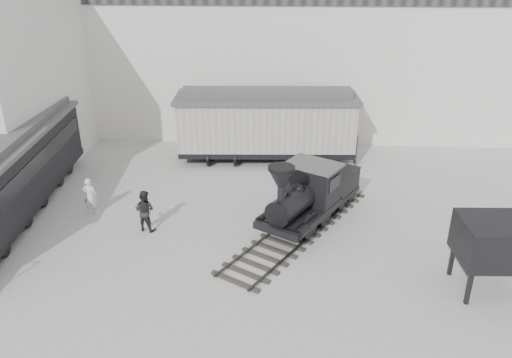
# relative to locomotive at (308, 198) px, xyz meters

# --- Properties ---
(ground) EXTENTS (90.00, 90.00, 0.00)m
(ground) POSITION_rel_locomotive_xyz_m (-1.58, -3.94, -1.23)
(ground) COLOR #9E9E9B
(north_wall) EXTENTS (34.00, 2.51, 11.00)m
(north_wall) POSITION_rel_locomotive_xyz_m (-1.58, 11.05, 4.33)
(north_wall) COLOR silver
(north_wall) RESTS_ON ground
(locomotive) EXTENTS (6.59, 9.12, 3.32)m
(locomotive) POSITION_rel_locomotive_xyz_m (0.00, 0.00, 0.00)
(locomotive) COLOR black
(locomotive) RESTS_ON ground
(boxcar) EXTENTS (9.97, 3.58, 4.02)m
(boxcar) POSITION_rel_locomotive_xyz_m (-2.08, 7.30, 0.88)
(boxcar) COLOR black
(boxcar) RESTS_ON ground
(passenger_coach) EXTENTS (3.88, 13.19, 3.48)m
(passenger_coach) POSITION_rel_locomotive_xyz_m (-12.96, 0.29, 0.69)
(passenger_coach) COLOR black
(passenger_coach) RESTS_ON ground
(visitor_a) EXTENTS (0.63, 0.42, 1.70)m
(visitor_a) POSITION_rel_locomotive_xyz_m (-9.55, 0.31, -0.37)
(visitor_a) COLOR silver
(visitor_a) RESTS_ON ground
(visitor_b) EXTENTS (1.02, 0.88, 1.80)m
(visitor_b) POSITION_rel_locomotive_xyz_m (-6.76, -0.96, -0.33)
(visitor_b) COLOR #222326
(visitor_b) RESTS_ON ground
(coal_hopper) EXTENTS (2.51, 2.09, 2.64)m
(coal_hopper) POSITION_rel_locomotive_xyz_m (6.04, -4.23, 0.50)
(coal_hopper) COLOR black
(coal_hopper) RESTS_ON ground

